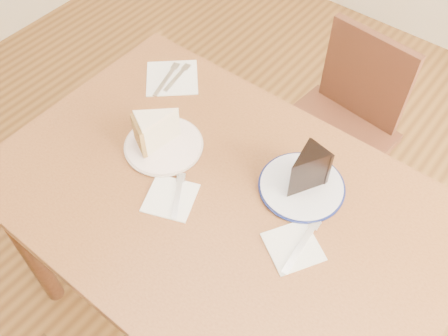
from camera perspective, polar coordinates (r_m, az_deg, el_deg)
ground at (r=1.96m, az=-0.38°, el=-15.95°), size 4.00×4.00×0.00m
table at (r=1.37m, az=-0.52°, el=-5.71°), size 1.20×0.80×0.75m
chair_far at (r=1.91m, az=12.78°, el=4.45°), size 0.43×0.43×0.80m
plate_cream at (r=1.40m, az=-6.90°, el=2.57°), size 0.21×0.21×0.01m
plate_navy at (r=1.32m, az=8.85°, el=-2.10°), size 0.22×0.22×0.01m
carrot_cake at (r=1.37m, az=-7.30°, el=4.43°), size 0.12×0.14×0.09m
chocolate_cake at (r=1.27m, az=9.03°, el=-0.62°), size 0.09×0.12×0.11m
napkin_cream at (r=1.30m, az=-6.13°, el=-3.41°), size 0.16×0.16×0.00m
napkin_navy at (r=1.22m, az=7.91°, el=-8.90°), size 0.17×0.17×0.00m
napkin_spare at (r=1.60m, az=-5.95°, el=10.21°), size 0.22×0.22×0.00m
fork_cream at (r=1.29m, az=-5.30°, el=-3.17°), size 0.09×0.12×0.00m
knife_navy at (r=1.22m, az=8.78°, el=-8.82°), size 0.03×0.17×0.00m
fork_spare at (r=1.59m, az=-5.43°, el=10.22°), size 0.04×0.14×0.00m
knife_spare at (r=1.59m, az=-6.63°, el=10.01°), size 0.06×0.16×0.00m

